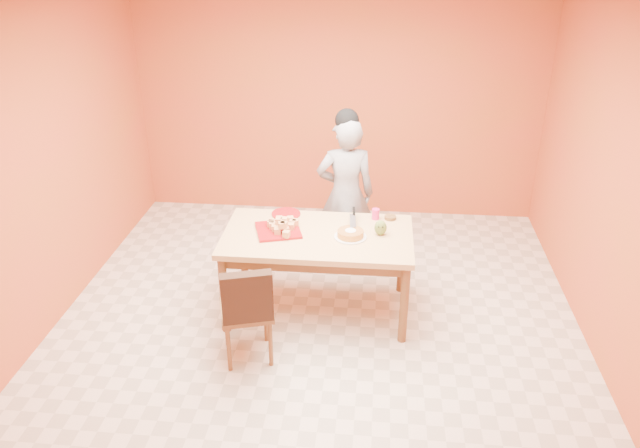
# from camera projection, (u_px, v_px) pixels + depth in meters

# --- Properties ---
(floor) EXTENTS (5.00, 5.00, 0.00)m
(floor) POSITION_uv_depth(u_px,v_px,m) (315.00, 334.00, 5.26)
(floor) COLOR silver
(floor) RESTS_ON ground
(wall_back) EXTENTS (4.50, 0.00, 4.50)m
(wall_back) POSITION_uv_depth(u_px,v_px,m) (338.00, 99.00, 6.89)
(wall_back) COLOR #C2442C
(wall_back) RESTS_ON floor
(wall_left) EXTENTS (0.00, 5.00, 5.00)m
(wall_left) POSITION_uv_depth(u_px,v_px,m) (28.00, 176.00, 4.86)
(wall_left) COLOR #C2442C
(wall_left) RESTS_ON floor
(wall_right) EXTENTS (0.00, 5.00, 5.00)m
(wall_right) POSITION_uv_depth(u_px,v_px,m) (626.00, 199.00, 4.47)
(wall_right) COLOR #C2442C
(wall_right) RESTS_ON floor
(dining_table) EXTENTS (1.60, 0.90, 0.76)m
(dining_table) POSITION_uv_depth(u_px,v_px,m) (318.00, 244.00, 5.30)
(dining_table) COLOR tan
(dining_table) RESTS_ON floor
(dining_chair) EXTENTS (0.50, 0.56, 0.87)m
(dining_chair) POSITION_uv_depth(u_px,v_px,m) (246.00, 309.00, 4.80)
(dining_chair) COLOR brown
(dining_chair) RESTS_ON floor
(pastry_pile) EXTENTS (0.33, 0.33, 0.11)m
(pastry_pile) POSITION_uv_depth(u_px,v_px,m) (278.00, 223.00, 5.27)
(pastry_pile) COLOR #E7A362
(pastry_pile) RESTS_ON pastry_platter
(person) EXTENTS (0.60, 0.44, 1.53)m
(person) POSITION_uv_depth(u_px,v_px,m) (346.00, 195.00, 5.98)
(person) COLOR #969699
(person) RESTS_ON floor
(pastry_platter) EXTENTS (0.45, 0.45, 0.02)m
(pastry_platter) POSITION_uv_depth(u_px,v_px,m) (278.00, 230.00, 5.30)
(pastry_platter) COLOR maroon
(pastry_platter) RESTS_ON dining_table
(red_dinner_plate) EXTENTS (0.28, 0.28, 0.02)m
(red_dinner_plate) POSITION_uv_depth(u_px,v_px,m) (286.00, 214.00, 5.59)
(red_dinner_plate) COLOR maroon
(red_dinner_plate) RESTS_ON dining_table
(white_cake_plate) EXTENTS (0.35, 0.35, 0.01)m
(white_cake_plate) POSITION_uv_depth(u_px,v_px,m) (350.00, 237.00, 5.20)
(white_cake_plate) COLOR white
(white_cake_plate) RESTS_ON dining_table
(sponge_cake) EXTENTS (0.26, 0.26, 0.05)m
(sponge_cake) POSITION_uv_depth(u_px,v_px,m) (350.00, 234.00, 5.18)
(sponge_cake) COLOR gold
(sponge_cake) RESTS_ON white_cake_plate
(cake_server) EXTENTS (0.07, 0.27, 0.01)m
(cake_server) POSITION_uv_depth(u_px,v_px,m) (353.00, 221.00, 5.33)
(cake_server) COLOR silver
(cake_server) RESTS_ON sponge_cake
(egg_ornament) EXTENTS (0.12, 0.10, 0.13)m
(egg_ornament) POSITION_uv_depth(u_px,v_px,m) (381.00, 228.00, 5.22)
(egg_ornament) COLOR olive
(egg_ornament) RESTS_ON dining_table
(magenta_glass) EXTENTS (0.07, 0.07, 0.10)m
(magenta_glass) POSITION_uv_depth(u_px,v_px,m) (376.00, 214.00, 5.50)
(magenta_glass) COLOR #DF216F
(magenta_glass) RESTS_ON dining_table
(checker_tin) EXTENTS (0.13, 0.13, 0.03)m
(checker_tin) POSITION_uv_depth(u_px,v_px,m) (390.00, 217.00, 5.51)
(checker_tin) COLOR #37240F
(checker_tin) RESTS_ON dining_table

